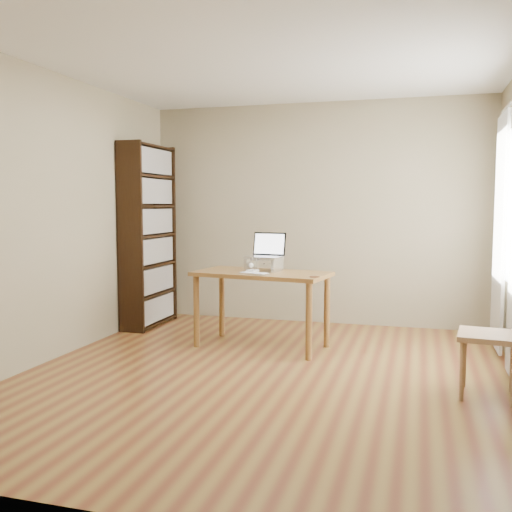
{
  "coord_description": "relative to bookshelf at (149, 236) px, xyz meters",
  "views": [
    {
      "loc": [
        1.2,
        -4.45,
        1.41
      ],
      "look_at": [
        -0.34,
        0.89,
        0.91
      ],
      "focal_mm": 40.0,
      "sensor_mm": 36.0,
      "label": 1
    }
  ],
  "objects": [
    {
      "name": "laptop_stand",
      "position": [
        1.54,
        -0.56,
        -0.22
      ],
      "size": [
        0.32,
        0.25,
        0.13
      ],
      "rotation": [
        0.0,
        0.0,
        -0.15
      ],
      "color": "silver",
      "rests_on": "desk"
    },
    {
      "name": "coaster",
      "position": [
        2.12,
        -0.9,
        -0.3
      ],
      "size": [
        0.09,
        0.09,
        0.01
      ],
      "primitive_type": "cylinder",
      "color": "brown",
      "rests_on": "desk"
    },
    {
      "name": "curtains",
      "position": [
        3.75,
        -0.75,
        0.12
      ],
      "size": [
        0.03,
        1.9,
        2.25
      ],
      "color": "silver",
      "rests_on": "ground"
    },
    {
      "name": "desk",
      "position": [
        1.54,
        -0.64,
        -0.41
      ],
      "size": [
        1.38,
        0.84,
        0.75
      ],
      "rotation": [
        0.0,
        0.0,
        -0.15
      ],
      "color": "brown",
      "rests_on": "ground"
    },
    {
      "name": "chair",
      "position": [
        3.61,
        -1.6,
        -0.53
      ],
      "size": [
        0.47,
        0.47,
        0.96
      ],
      "rotation": [
        0.0,
        0.0,
        -0.11
      ],
      "color": "tan",
      "rests_on": "ground"
    },
    {
      "name": "keyboard",
      "position": [
        1.53,
        -0.86,
        -0.29
      ],
      "size": [
        0.3,
        0.2,
        0.02
      ],
      "rotation": [
        0.0,
        0.0,
        -0.32
      ],
      "color": "silver",
      "rests_on": "desk"
    },
    {
      "name": "laptop",
      "position": [
        1.54,
        -0.5,
        -0.11
      ],
      "size": [
        0.38,
        0.34,
        0.25
      ],
      "rotation": [
        0.0,
        0.0,
        -0.15
      ],
      "color": "silver",
      "rests_on": "laptop_stand"
    },
    {
      "name": "bookshelf",
      "position": [
        0.0,
        0.0,
        0.0
      ],
      "size": [
        0.3,
        0.9,
        2.1
      ],
      "color": "black",
      "rests_on": "ground"
    },
    {
      "name": "cat",
      "position": [
        1.52,
        -0.53,
        -0.23
      ],
      "size": [
        0.25,
        0.49,
        0.16
      ],
      "rotation": [
        0.0,
        0.0,
        -0.31
      ],
      "color": "#413C33",
      "rests_on": "desk"
    },
    {
      "name": "room",
      "position": [
        1.86,
        -1.54,
        0.25
      ],
      "size": [
        4.04,
        4.54,
        2.64
      ],
      "color": "brown",
      "rests_on": "ground"
    }
  ]
}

